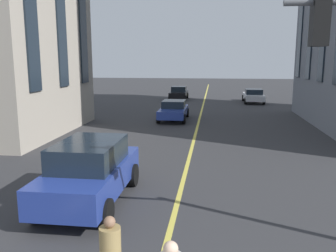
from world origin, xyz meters
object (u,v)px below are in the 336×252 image
car_blue_parked_a (174,110)px  car_blue_far (90,171)px  car_white_parked_b (253,96)px  car_black_trailing (179,93)px

car_blue_parked_a → car_blue_far: car_blue_far is taller
car_white_parked_b → car_black_trailing: car_black_trailing is taller
car_blue_parked_a → car_blue_far: size_ratio=0.94×
car_blue_far → car_black_trailing: size_ratio=1.21×
car_blue_parked_a → car_white_parked_b: same height
car_blue_parked_a → car_black_trailing: 13.28m
car_blue_far → car_black_trailing: car_blue_far is taller
car_blue_parked_a → car_white_parked_b: (11.27, -6.72, 0.00)m
car_blue_parked_a → car_white_parked_b: size_ratio=1.00×
car_blue_parked_a → car_white_parked_b: bearing=-30.8°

